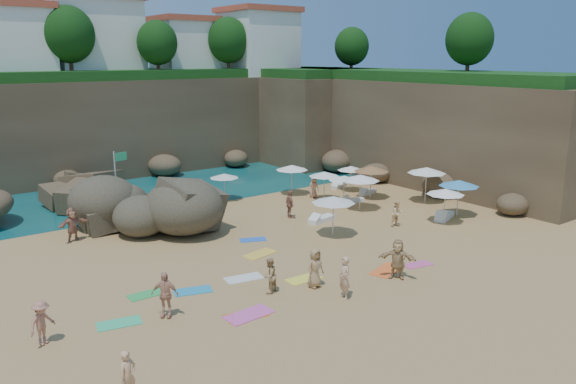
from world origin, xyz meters
TOP-DOWN VIEW (x-y plane):
  - ground at (0.00, 0.00)m, footprint 120.00×120.00m
  - seawater at (0.00, 30.00)m, footprint 120.00×120.00m
  - cliff_back at (2.00, 25.00)m, footprint 44.00×8.00m
  - cliff_right at (19.00, 8.00)m, footprint 8.00×30.00m
  - cliff_corner at (17.00, 20.00)m, footprint 10.00×12.00m
  - rock_promontory at (-11.00, 16.00)m, footprint 12.00×7.00m
  - clifftop_buildings at (2.96, 25.79)m, footprint 28.48×9.48m
  - clifftop_trees at (4.78, 19.52)m, footprint 35.60×23.82m
  - rock_outcrop at (-6.62, 6.98)m, footprint 8.82×7.31m
  - flag_pole at (-5.98, 9.54)m, footprint 0.85×0.24m
  - parasol_0 at (1.82, 10.25)m, footprint 2.05×2.05m
  - parasol_1 at (7.78, 4.36)m, footprint 2.15×2.15m
  - parasol_2 at (10.84, 6.98)m, footprint 2.04×2.04m
  - parasol_3 at (6.63, 8.74)m, footprint 2.35×2.35m
  - parasol_4 at (7.47, 6.07)m, footprint 2.19×2.19m
  - parasol_6 at (10.44, 4.47)m, footprint 2.51×2.51m
  - parasol_7 at (7.73, 2.74)m, footprint 2.52×2.52m
  - parasol_8 at (12.74, 1.41)m, footprint 2.64×2.64m
  - parasol_9 at (2.60, -0.44)m, footprint 2.47×2.47m
  - parasol_10 at (11.63, -2.09)m, footprint 2.50×2.50m
  - parasol_11 at (9.71, -2.57)m, footprint 2.29×2.29m
  - lounger_0 at (-1.49, 7.27)m, footprint 1.87×0.86m
  - lounger_1 at (10.94, 8.37)m, footprint 1.77×1.09m
  - lounger_2 at (11.21, 5.52)m, footprint 1.71×0.89m
  - lounger_3 at (3.96, 2.13)m, footprint 2.03×1.01m
  - lounger_4 at (8.82, 4.55)m, footprint 1.66×1.14m
  - lounger_5 at (10.55, -1.98)m, footprint 2.14×1.36m
  - towel_0 at (-7.32, -2.56)m, footprint 1.81×1.26m
  - towel_1 at (-6.61, -5.97)m, footprint 2.01×1.10m
  - towel_2 at (-6.73, -5.96)m, footprint 1.78×1.11m
  - towel_3 at (-11.00, -3.63)m, footprint 1.78×1.14m
  - towel_4 at (-2.37, -0.44)m, footprint 1.95×1.25m
  - towel_5 at (-4.77, -2.68)m, footprint 1.86×1.16m
  - towel_8 at (-1.38, 1.72)m, footprint 1.62×1.23m
  - towel_9 at (2.99, -6.31)m, footprint 1.58×1.00m
  - towel_10 at (1.25, -5.93)m, footprint 2.15×1.50m
  - towel_11 at (-9.09, -1.72)m, footprint 1.56×0.80m
  - towel_12 at (-2.60, -4.39)m, footprint 1.68×0.88m
  - person_stand_0 at (-12.50, -8.56)m, footprint 0.68×0.58m
  - person_stand_1 at (-4.73, -4.70)m, footprint 0.94×0.84m
  - person_stand_2 at (-3.35, 8.00)m, footprint 1.12×0.75m
  - person_stand_3 at (2.87, 3.97)m, footprint 0.67×1.11m
  - person_stand_4 at (7.38, 7.13)m, footprint 0.84×0.61m
  - person_stand_5 at (-9.44, 7.44)m, footprint 1.85×0.93m
  - person_stand_6 at (-2.55, -7.06)m, footprint 0.59×0.76m
  - person_lie_0 at (-13.70, -3.58)m, footprint 1.70×1.93m
  - person_lie_1 at (-9.31, -4.17)m, footprint 2.04×2.07m
  - person_lie_2 at (-2.77, -5.39)m, footprint 0.96×1.80m
  - person_lie_3 at (0.87, -6.87)m, footprint 2.50×2.48m
  - person_lie_4 at (1.16, -6.83)m, footprint 0.83×1.57m
  - person_lie_5 at (6.92, -1.31)m, footprint 0.93×1.63m

SIDE VIEW (x-z plane):
  - ground at x=0.00m, z-range 0.00..0.00m
  - rock_promontory at x=-11.00m, z-range -1.00..1.00m
  - rock_outcrop at x=-6.62m, z-range -1.56..1.56m
  - seawater at x=0.00m, z-range 0.00..0.00m
  - towel_8 at x=-1.38m, z-range 0.00..0.03m
  - towel_9 at x=2.99m, z-range 0.00..0.03m
  - towel_11 at x=-9.09m, z-range 0.00..0.03m
  - towel_0 at x=-7.32m, z-range 0.00..0.03m
  - towel_3 at x=-11.00m, z-range 0.00..0.03m
  - towel_12 at x=-2.60m, z-range 0.00..0.03m
  - towel_2 at x=-6.73m, z-range 0.00..0.03m
  - towel_5 at x=-4.77m, z-range 0.00..0.03m
  - towel_4 at x=-2.37m, z-range 0.00..0.03m
  - towel_1 at x=-6.61m, z-range 0.00..0.03m
  - towel_10 at x=1.25m, z-range 0.00..0.03m
  - lounger_4 at x=8.82m, z-range 0.00..0.25m
  - lounger_2 at x=11.21m, z-range 0.00..0.25m
  - lounger_1 at x=10.94m, z-range 0.00..0.26m
  - lounger_0 at x=-1.49m, z-range 0.00..0.28m
  - lounger_3 at x=3.96m, z-range 0.00..0.30m
  - lounger_5 at x=10.55m, z-range 0.00..0.32m
  - person_lie_4 at x=1.16m, z-range 0.00..0.36m
  - person_lie_0 at x=-13.70m, z-range 0.00..0.43m
  - person_lie_1 at x=-9.31m, z-range 0.00..0.45m
  - person_lie_2 at x=-2.77m, z-range 0.00..0.47m
  - person_lie_3 at x=0.87m, z-range 0.00..0.49m
  - person_lie_5 at x=6.92m, z-range 0.00..0.59m
  - person_stand_4 at x=7.38m, z-range 0.00..1.54m
  - person_stand_1 at x=-4.73m, z-range 0.00..1.58m
  - person_stand_0 at x=-12.50m, z-range 0.00..1.59m
  - person_stand_2 at x=-3.35m, z-range 0.00..1.60m
  - person_stand_3 at x=2.87m, z-range 0.00..1.77m
  - person_stand_6 at x=-2.55m, z-range 0.00..1.86m
  - person_stand_5 at x=-9.44m, z-range 0.00..1.92m
  - parasol_2 at x=10.84m, z-range 0.80..2.73m
  - parasol_0 at x=1.82m, z-range 0.81..2.75m
  - parasol_1 at x=7.78m, z-range 0.85..2.88m
  - parasol_4 at x=7.47m, z-range 0.86..2.93m
  - parasol_11 at x=9.71m, z-range 0.90..3.06m
  - parasol_3 at x=6.63m, z-range 0.93..3.15m
  - parasol_9 at x=2.60m, z-range 0.98..3.32m
  - parasol_10 at x=11.63m, z-range 0.99..3.35m
  - parasol_6 at x=10.44m, z-range 0.99..3.36m
  - parasol_7 at x=7.73m, z-range 0.99..3.37m
  - parasol_8 at x=12.74m, z-range 1.04..3.54m
  - flag_pole at x=-5.98m, z-range 0.61..5.01m
  - cliff_back at x=2.00m, z-range 0.00..8.00m
  - cliff_right at x=19.00m, z-range 0.00..8.00m
  - cliff_corner at x=17.00m, z-range 0.00..8.00m
  - clifftop_buildings at x=2.96m, z-range 7.74..14.74m
  - clifftop_trees at x=4.78m, z-range 9.06..13.46m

